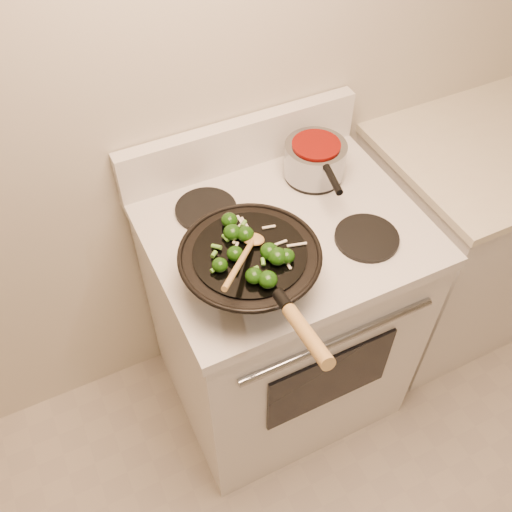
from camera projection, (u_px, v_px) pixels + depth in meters
name	position (u px, v px, depth m)	size (l,w,h in m)	color
stove	(279.00, 315.00, 1.97)	(0.78, 0.67, 1.08)	silver
counter_unit	(477.00, 231.00, 2.25)	(0.88, 0.62, 0.91)	silver
wok	(251.00, 266.00, 1.43)	(0.36, 0.59, 0.24)	black
stirfry	(253.00, 252.00, 1.38)	(0.25, 0.26, 0.04)	#133709
wooden_spoon	(246.00, 253.00, 1.35)	(0.19, 0.21, 0.09)	#A27A40
saucepan	(315.00, 159.00, 1.72)	(0.19, 0.30, 0.11)	gray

